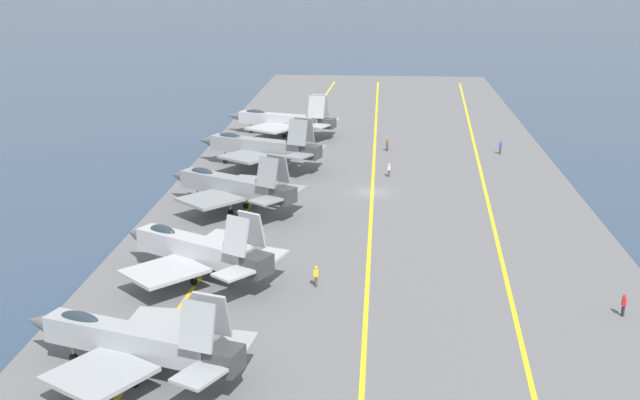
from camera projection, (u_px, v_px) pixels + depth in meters
name	position (u px, v px, depth m)	size (l,w,h in m)	color
ground_plane	(372.00, 195.00, 90.71)	(2000.00, 2000.00, 0.00)	#2D425B
carrier_deck	(372.00, 194.00, 90.65)	(183.54, 46.31, 0.40)	slate
deck_stripe_foul_line	(486.00, 194.00, 89.65)	(165.19, 0.36, 0.01)	yellow
deck_stripe_centerline	(372.00, 192.00, 90.59)	(165.19, 0.36, 0.01)	yellow
deck_stripe_edge_line	(261.00, 189.00, 91.53)	(165.19, 0.36, 0.01)	yellow
parked_jet_nearest	(132.00, 341.00, 50.28)	(12.79, 15.92, 6.26)	#93999E
parked_jet_second	(196.00, 250.00, 65.71)	(13.73, 14.99, 6.45)	#A8AAAF
parked_jet_third	(231.00, 186.00, 83.19)	(12.98, 15.75, 6.61)	gray
parked_jet_fourth	(259.00, 146.00, 100.03)	(12.42, 17.13, 6.81)	gray
parked_jet_fifth	(283.00, 120.00, 118.06)	(13.78, 17.29, 6.46)	#A8AAAF
crew_blue_vest	(500.00, 147.00, 107.58)	(0.31, 0.41, 1.82)	#383328
crew_yellow_vest	(316.00, 275.00, 64.33)	(0.28, 0.39, 1.81)	#4C473D
crew_brown_vest	(387.00, 144.00, 109.31)	(0.41, 0.46, 1.67)	#383328
crew_white_vest	(389.00, 169.00, 96.52)	(0.43, 0.35, 1.67)	#4C473D
crew_red_vest	(624.00, 304.00, 59.11)	(0.40, 0.29, 1.75)	#232328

